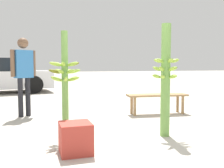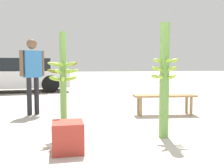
% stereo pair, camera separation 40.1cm
% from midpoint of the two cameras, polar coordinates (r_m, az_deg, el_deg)
% --- Properties ---
extents(ground_plane, '(80.00, 80.00, 0.00)m').
position_cam_midpoint_polar(ground_plane, '(3.54, -0.33, -13.22)').
color(ground_plane, '#B2AA9E').
extents(banana_stalk_left, '(0.46, 0.46, 1.55)m').
position_cam_midpoint_polar(banana_stalk_left, '(3.68, -13.80, 0.86)').
color(banana_stalk_left, '#6B9E47').
rests_on(banana_stalk_left, ground_plane).
extents(banana_stalk_center, '(0.40, 0.40, 1.68)m').
position_cam_midpoint_polar(banana_stalk_center, '(3.75, 9.18, 1.14)').
color(banana_stalk_center, '#6B9E47').
rests_on(banana_stalk_center, ground_plane).
extents(vendor_person, '(0.52, 0.34, 1.63)m').
position_cam_midpoint_polar(vendor_person, '(5.54, -21.55, 3.23)').
color(vendor_person, black).
rests_on(vendor_person, ground_plane).
extents(market_bench, '(1.36, 0.51, 0.44)m').
position_cam_midpoint_polar(market_bench, '(5.51, 8.26, -3.06)').
color(market_bench, '#99754C').
rests_on(market_bench, ground_plane).
extents(produce_crate, '(0.37, 0.37, 0.37)m').
position_cam_midpoint_polar(produce_crate, '(3.14, -12.06, -12.04)').
color(produce_crate, '#B2382D').
rests_on(produce_crate, ground_plane).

